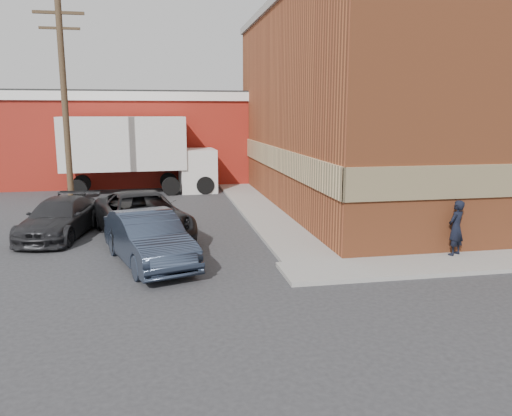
{
  "coord_description": "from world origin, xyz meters",
  "views": [
    {
      "loc": [
        -3.59,
        -13.35,
        4.31
      ],
      "look_at": [
        -0.69,
        2.03,
        1.33
      ],
      "focal_mm": 35.0,
      "sensor_mm": 36.0,
      "label": 1
    }
  ],
  "objects": [
    {
      "name": "ground",
      "position": [
        0.0,
        0.0,
        0.0
      ],
      "size": [
        90.0,
        90.0,
        0.0
      ],
      "primitive_type": "plane",
      "color": "#28282B",
      "rests_on": "ground"
    },
    {
      "name": "warehouse",
      "position": [
        -6.0,
        20.0,
        2.81
      ],
      "size": [
        16.3,
        8.3,
        5.6
      ],
      "color": "maroon",
      "rests_on": "ground"
    },
    {
      "name": "utility_pole",
      "position": [
        -7.5,
        9.0,
        4.75
      ],
      "size": [
        2.0,
        0.26,
        9.0
      ],
      "color": "#4D3A26",
      "rests_on": "ground"
    },
    {
      "name": "suv_b",
      "position": [
        -7.22,
        4.83,
        0.67
      ],
      "size": [
        2.67,
        4.88,
        1.34
      ],
      "primitive_type": "imported",
      "rotation": [
        0.0,
        0.0,
        -0.18
      ],
      "color": "#242427",
      "rests_on": "ground"
    },
    {
      "name": "sedan",
      "position": [
        -4.05,
        0.91,
        0.76
      ],
      "size": [
        2.93,
        4.86,
        1.51
      ],
      "primitive_type": "imported",
      "rotation": [
        0.0,
        0.0,
        0.31
      ],
      "color": "#293345",
      "rests_on": "ground"
    },
    {
      "name": "box_truck",
      "position": [
        -4.77,
        14.25,
        2.38
      ],
      "size": [
        8.46,
        2.89,
        4.12
      ],
      "rotation": [
        0.0,
        0.0,
        0.05
      ],
      "color": "silver",
      "rests_on": "ground"
    },
    {
      "name": "sidewalk_west",
      "position": [
        0.6,
        9.0,
        0.06
      ],
      "size": [
        1.8,
        18.0,
        0.12
      ],
      "primitive_type": "cube",
      "color": "gray",
      "rests_on": "ground"
    },
    {
      "name": "suv_a",
      "position": [
        -4.34,
        4.0,
        0.8
      ],
      "size": [
        3.97,
        6.26,
        1.61
      ],
      "primitive_type": "imported",
      "rotation": [
        0.0,
        0.0,
        0.24
      ],
      "color": "black",
      "rests_on": "ground"
    },
    {
      "name": "man",
      "position": [
        4.94,
        -0.25,
        0.95
      ],
      "size": [
        0.72,
        0.65,
        1.66
      ],
      "primitive_type": "imported",
      "rotation": [
        0.0,
        0.0,
        3.66
      ],
      "color": "black",
      "rests_on": "sidewalk_south"
    },
    {
      "name": "brick_building",
      "position": [
        8.5,
        9.0,
        4.68
      ],
      "size": [
        14.25,
        18.25,
        9.36
      ],
      "color": "#9C4B28",
      "rests_on": "ground"
    }
  ]
}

